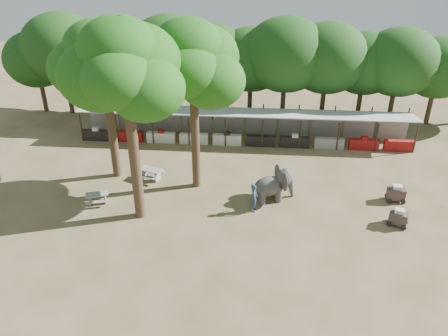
# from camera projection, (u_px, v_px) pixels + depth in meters

# --- Properties ---
(ground) EXTENTS (100.00, 100.00, 0.00)m
(ground) POSITION_uv_depth(u_px,v_px,m) (234.00, 240.00, 25.20)
(ground) COLOR brown
(ground) RESTS_ON ground
(vendor_stalls) EXTENTS (28.00, 2.99, 2.80)m
(vendor_stalls) POSITION_uv_depth(u_px,v_px,m) (244.00, 128.00, 36.80)
(vendor_stalls) COLOR #AEB2B7
(vendor_stalls) RESTS_ON ground
(yard_tree_left) EXTENTS (7.10, 6.90, 11.02)m
(yard_tree_left) POSITION_uv_depth(u_px,v_px,m) (102.00, 63.00, 28.31)
(yard_tree_left) COLOR #332316
(yard_tree_left) RESTS_ON ground
(yard_tree_center) EXTENTS (7.10, 6.90, 12.04)m
(yard_tree_center) POSITION_uv_depth(u_px,v_px,m) (124.00, 70.00, 23.23)
(yard_tree_center) COLOR #332316
(yard_tree_center) RESTS_ON ground
(yard_tree_back) EXTENTS (7.10, 6.90, 11.36)m
(yard_tree_back) POSITION_uv_depth(u_px,v_px,m) (191.00, 64.00, 26.84)
(yard_tree_back) COLOR #332316
(yard_tree_back) RESTS_ON ground
(backdrop_trees) EXTENTS (46.46, 5.95, 8.33)m
(backdrop_trees) POSITION_uv_depth(u_px,v_px,m) (248.00, 61.00, 39.29)
(backdrop_trees) COLOR #332316
(backdrop_trees) RESTS_ON ground
(elephant) EXTENTS (2.98, 2.27, 2.22)m
(elephant) POSITION_uv_depth(u_px,v_px,m) (274.00, 185.00, 28.56)
(elephant) COLOR #3A3838
(elephant) RESTS_ON ground
(handler) EXTENTS (0.50, 0.72, 1.91)m
(handler) POSITION_uv_depth(u_px,v_px,m) (254.00, 198.00, 27.44)
(handler) COLOR #26384C
(handler) RESTS_ON ground
(picnic_table_near) EXTENTS (1.74, 1.64, 0.71)m
(picnic_table_near) POSITION_uv_depth(u_px,v_px,m) (97.00, 197.00, 28.43)
(picnic_table_near) COLOR gray
(picnic_table_near) RESTS_ON ground
(picnic_table_far) EXTENTS (1.98, 1.88, 0.80)m
(picnic_table_far) POSITION_uv_depth(u_px,v_px,m) (151.00, 173.00, 31.22)
(picnic_table_far) COLOR gray
(picnic_table_far) RESTS_ON ground
(cart_front) EXTENTS (1.37, 1.16, 1.14)m
(cart_front) POSITION_uv_depth(u_px,v_px,m) (398.00, 217.00, 26.22)
(cart_front) COLOR #352A25
(cart_front) RESTS_ON ground
(cart_back) EXTENTS (1.23, 0.82, 1.18)m
(cart_back) POSITION_uv_depth(u_px,v_px,m) (396.00, 193.00, 28.63)
(cart_back) COLOR #352A25
(cart_back) RESTS_ON ground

